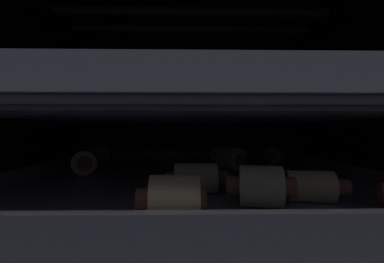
# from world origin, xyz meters

# --- Properties ---
(oven_wall_back) EXTENTS (0.51, 0.01, 0.38)m
(oven_wall_back) POSITION_xyz_m (0.00, 0.24, 0.19)
(oven_wall_back) COLOR black
(oven_wall_back) RESTS_ON ground_plane
(oven_wall_left) EXTENTS (0.01, 0.47, 0.38)m
(oven_wall_left) POSITION_xyz_m (-0.25, 0.00, 0.19)
(oven_wall_left) COLOR black
(oven_wall_left) RESTS_ON ground_plane
(oven_wall_right) EXTENTS (0.01, 0.47, 0.38)m
(oven_wall_right) POSITION_xyz_m (0.25, 0.00, 0.19)
(oven_wall_right) COLOR black
(oven_wall_right) RESTS_ON ground_plane
(heating_element) EXTENTS (0.39, 0.21, 0.01)m
(heating_element) POSITION_xyz_m (0.00, 0.00, 0.36)
(heating_element) COLOR #333338
(oven_rack_lower) EXTENTS (0.46, 0.46, 0.01)m
(oven_rack_lower) POSITION_xyz_m (0.00, -0.00, 0.11)
(oven_rack_lower) COLOR slate
(baking_tray_lower) EXTENTS (0.40, 0.42, 0.03)m
(baking_tray_lower) POSITION_xyz_m (0.00, 0.00, 0.12)
(baking_tray_lower) COLOR gray
(baking_tray_lower) RESTS_ON oven_rack_lower
(pig_in_blanket_lower_0) EXTENTS (0.04, 0.06, 0.03)m
(pig_in_blanket_lower_0) POSITION_xyz_m (0.15, 0.12, 0.14)
(pig_in_blanket_lower_0) COLOR beige
(pig_in_blanket_lower_0) RESTS_ON baking_tray_lower
(pig_in_blanket_lower_1) EXTENTS (0.04, 0.05, 0.03)m
(pig_in_blanket_lower_1) POSITION_xyz_m (0.05, 0.15, 0.14)
(pig_in_blanket_lower_1) COLOR beige
(pig_in_blanket_lower_1) RESTS_ON baking_tray_lower
(pig_in_blanket_lower_2) EXTENTS (0.04, 0.04, 0.03)m
(pig_in_blanket_lower_2) POSITION_xyz_m (-0.17, 0.13, 0.15)
(pig_in_blanket_lower_2) COLOR beige
(pig_in_blanket_lower_2) RESTS_ON baking_tray_lower
(pig_in_blanket_lower_4) EXTENTS (0.05, 0.04, 0.03)m
(pig_in_blanket_lower_4) POSITION_xyz_m (0.05, -0.14, 0.14)
(pig_in_blanket_lower_4) COLOR beige
(pig_in_blanket_lower_4) RESTS_ON baking_tray_lower
(pig_in_blanket_lower_5) EXTENTS (0.06, 0.03, 0.03)m
(pig_in_blanket_lower_5) POSITION_xyz_m (0.09, -0.13, 0.14)
(pig_in_blanket_lower_5) COLOR beige
(pig_in_blanket_lower_5) RESTS_ON baking_tray_lower
(pig_in_blanket_lower_6) EXTENTS (0.05, 0.03, 0.03)m
(pig_in_blanket_lower_6) POSITION_xyz_m (-0.02, -0.17, 0.14)
(pig_in_blanket_lower_6) COLOR #F0D691
(pig_in_blanket_lower_6) RESTS_ON baking_tray_lower
(pig_in_blanket_lower_7) EXTENTS (0.06, 0.03, 0.03)m
(pig_in_blanket_lower_7) POSITION_xyz_m (0.00, -0.10, 0.14)
(pig_in_blanket_lower_7) COLOR beige
(pig_in_blanket_lower_7) RESTS_ON baking_tray_lower
(pig_in_blanket_lower_8) EXTENTS (0.04, 0.06, 0.03)m
(pig_in_blanket_lower_8) POSITION_xyz_m (-0.15, 0.02, 0.14)
(pig_in_blanket_lower_8) COLOR beige
(pig_in_blanket_lower_8) RESTS_ON baking_tray_lower
(pig_in_blanket_lower_9) EXTENTS (0.05, 0.05, 0.03)m
(pig_in_blanket_lower_9) POSITION_xyz_m (0.06, 0.04, 0.15)
(pig_in_blanket_lower_9) COLOR beige
(pig_in_blanket_lower_9) RESTS_ON baking_tray_lower
(oven_rack_upper) EXTENTS (0.46, 0.46, 0.01)m
(oven_rack_upper) POSITION_xyz_m (0.00, 0.00, 0.20)
(oven_rack_upper) COLOR slate
(baking_tray_upper) EXTENTS (0.40, 0.42, 0.02)m
(baking_tray_upper) POSITION_xyz_m (0.00, 0.00, 0.21)
(baking_tray_upper) COLOR silver
(baking_tray_upper) RESTS_ON oven_rack_upper
(pig_in_blanket_upper_0) EXTENTS (0.03, 0.05, 0.03)m
(pig_in_blanket_upper_0) POSITION_xyz_m (-0.00, -0.05, 0.23)
(pig_in_blanket_upper_0) COLOR beige
(pig_in_blanket_upper_0) RESTS_ON baking_tray_upper
(pig_in_blanket_upper_1) EXTENTS (0.05, 0.06, 0.03)m
(pig_in_blanket_upper_1) POSITION_xyz_m (0.09, -0.11, 0.23)
(pig_in_blanket_upper_1) COLOR beige
(pig_in_blanket_upper_1) RESTS_ON baking_tray_upper
(pig_in_blanket_upper_2) EXTENTS (0.05, 0.05, 0.03)m
(pig_in_blanket_upper_2) POSITION_xyz_m (0.07, 0.07, 0.23)
(pig_in_blanket_upper_2) COLOR beige
(pig_in_blanket_upper_2) RESTS_ON baking_tray_upper
(pig_in_blanket_upper_3) EXTENTS (0.04, 0.05, 0.02)m
(pig_in_blanket_upper_3) POSITION_xyz_m (-0.10, 0.01, 0.23)
(pig_in_blanket_upper_3) COLOR beige
(pig_in_blanket_upper_3) RESTS_ON baking_tray_upper
(pig_in_blanket_upper_4) EXTENTS (0.06, 0.04, 0.03)m
(pig_in_blanket_upper_4) POSITION_xyz_m (-0.15, 0.11, 0.23)
(pig_in_blanket_upper_4) COLOR beige
(pig_in_blanket_upper_4) RESTS_ON baking_tray_upper
(pig_in_blanket_upper_5) EXTENTS (0.04, 0.06, 0.03)m
(pig_in_blanket_upper_5) POSITION_xyz_m (0.15, 0.04, 0.23)
(pig_in_blanket_upper_5) COLOR beige
(pig_in_blanket_upper_5) RESTS_ON baking_tray_upper
(pig_in_blanket_upper_6) EXTENTS (0.06, 0.06, 0.03)m
(pig_in_blanket_upper_6) POSITION_xyz_m (-0.07, 0.11, 0.23)
(pig_in_blanket_upper_6) COLOR beige
(pig_in_blanket_upper_6) RESTS_ON baking_tray_upper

